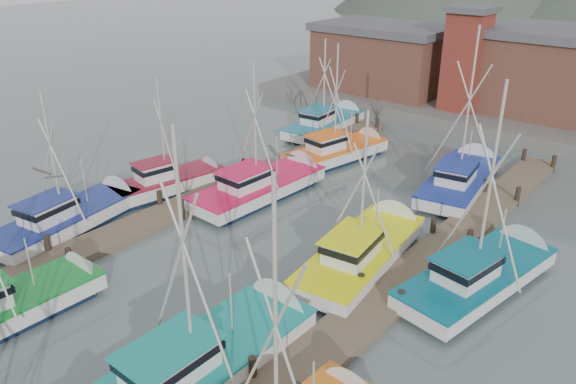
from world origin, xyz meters
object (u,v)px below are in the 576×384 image
Objects in this scene: lookout_tower at (466,58)px; boat_4 at (15,304)px; boat_12 at (341,151)px; boat_8 at (265,185)px.

lookout_tower is 0.88× the size of boat_4.
boat_4 reaches higher than boat_12.
boat_4 reaches higher than boat_8.
boat_12 is at bearing 91.92° from boat_8.
boat_12 is (-2.60, -14.26, -4.87)m from lookout_tower.
boat_4 is 24.24m from boat_12.
boat_8 is (-0.33, 16.06, -0.00)m from boat_4.
boat_8 is at bearing -96.69° from lookout_tower.
lookout_tower reaches higher than boat_12.
boat_4 is 1.06× the size of boat_12.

